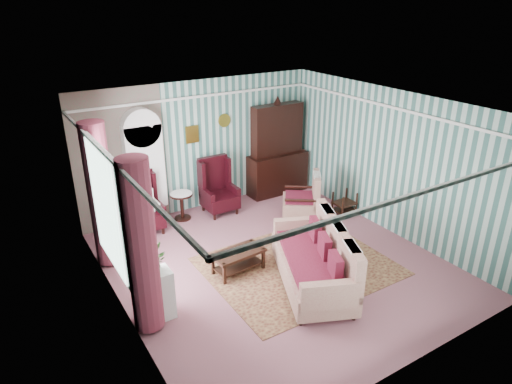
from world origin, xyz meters
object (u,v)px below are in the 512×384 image
wingback_right (219,187)px  dresser_hutch (278,147)px  coffee_table (238,261)px  bookcase (146,173)px  seated_woman (143,206)px  nest_table (344,203)px  wingback_left (143,204)px  plant_stand (154,296)px  sofa (312,256)px  round_side_table (182,206)px  floral_armchair (301,200)px

wingback_right → dresser_hutch: bearing=8.8°
wingback_right → coffee_table: bearing=-110.2°
bookcase → seated_woman: bookcase is taller
nest_table → wingback_left: bearing=159.2°
bookcase → plant_stand: size_ratio=2.80×
nest_table → coffee_table: (-3.17, -0.76, -0.07)m
seated_woman → sofa: seated_woman is taller
dresser_hutch → sofa: 4.04m
sofa → round_side_table: bearing=37.5°
bookcase → coffee_table: bookcase is taller
floral_armchair → coffee_table: (-2.21, -1.12, -0.23)m
bookcase → seated_woman: 0.70m
plant_stand → bookcase: bearing=71.5°
bookcase → round_side_table: size_ratio=3.73×
wingback_left → plant_stand: bearing=-106.2°
bookcase → floral_armchair: (2.86, -1.58, -0.69)m
plant_stand → seated_woman: bearing=73.8°
floral_armchair → wingback_right: bearing=84.5°
round_side_table → coffee_table: (0.00, -2.46, -0.10)m
sofa → coffee_table: bearing=63.8°
round_side_table → plant_stand: (-1.70, -2.90, 0.10)m
plant_stand → coffee_table: bearing=14.5°
bookcase → wingback_right: bookcase is taller
nest_table → plant_stand: 5.02m
wingback_right → round_side_table: (-0.85, 0.15, -0.33)m
wingback_left → plant_stand: size_ratio=1.56×
bookcase → dresser_hutch: dresser_hutch is taller
nest_table → sofa: sofa is taller
sofa → coffee_table: 1.36m
bookcase → coffee_table: size_ratio=2.39×
seated_woman → plant_stand: bearing=-106.2°
dresser_hutch → bookcase: bearing=177.9°
wingback_left → plant_stand: (-0.80, -2.75, -0.22)m
coffee_table → dresser_hutch: bearing=44.8°
floral_armchair → round_side_table: bearing=94.4°
bookcase → wingback_right: 1.63m
floral_armchair → dresser_hutch: bearing=20.9°
wingback_right → nest_table: (2.32, -1.55, -0.35)m
wingback_left → round_side_table: 0.97m
plant_stand → coffee_table: plant_stand is taller
wingback_right → coffee_table: 2.50m
wingback_right → sofa: size_ratio=0.56×
wingback_left → round_side_table: bearing=9.5°
plant_stand → sofa: 2.61m
nest_table → plant_stand: size_ratio=0.68×
nest_table → bookcase: bearing=153.1°
plant_stand → wingback_right: bearing=47.2°
sofa → dresser_hutch: bearing=-2.3°
bookcase → round_side_table: (0.65, -0.24, -0.82)m
bookcase → nest_table: 4.37m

